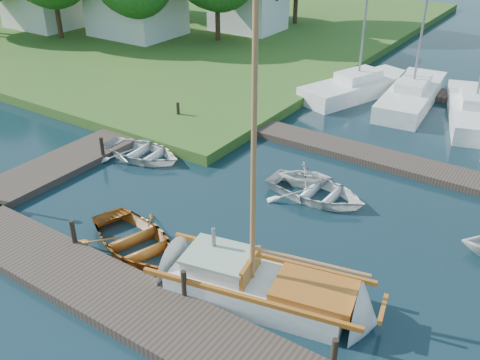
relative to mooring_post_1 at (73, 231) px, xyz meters
The scene contains 20 objects.
ground 5.87m from the mooring_post_1, 59.04° to the left, with size 160.00×160.00×0.00m, color black.
near_dock 3.21m from the mooring_post_1, 18.43° to the right, with size 18.00×2.20×0.30m, color #322820.
left_dock 8.62m from the mooring_post_1, 125.54° to the left, with size 2.20×18.00×0.30m, color #322820.
far_dock 12.55m from the mooring_post_1, 66.50° to the left, with size 14.00×1.60×0.30m, color #322820.
shore 36.80m from the mooring_post_1, 132.80° to the left, with size 50.00×40.00×0.50m, color #33591F.
mooring_post_1 is the anchor object (origin of this frame).
mooring_post_2 4.50m from the mooring_post_1, ahead, with size 0.16×0.16×0.80m, color black.
mooring_post_3 9.00m from the mooring_post_1, ahead, with size 0.16×0.16×0.80m, color black.
mooring_post_4 6.40m from the mooring_post_1, 128.66° to the left, with size 0.16×0.16×0.80m, color black.
mooring_post_5 10.77m from the mooring_post_1, 111.80° to the left, with size 0.16×0.16×0.80m, color black.
sailboat 6.41m from the mooring_post_1, 12.21° to the left, with size 7.40×3.35×9.83m.
dinghy 1.93m from the mooring_post_1, 34.61° to the left, with size 2.92×4.09×0.85m, color #8A5A12.
tender_a 6.77m from the mooring_post_1, 114.89° to the left, with size 2.67×3.74×0.78m, color beige.
tender_b 8.89m from the mooring_post_1, 62.03° to the left, with size 1.82×2.11×1.11m, color beige.
tender_c 8.76m from the mooring_post_1, 55.81° to the left, with size 2.78×3.89×0.81m, color beige.
marina_boat_0 18.83m from the mooring_post_1, 84.88° to the left, with size 4.49×7.49×11.74m.
marina_boat_1 19.67m from the mooring_post_1, 76.38° to the left, with size 2.84×7.72×11.09m.
marina_boat_2 20.19m from the mooring_post_1, 66.86° to the left, with size 4.19×7.47×11.72m.
house_a 27.11m from the mooring_post_1, 128.99° to the left, with size 6.30×5.00×6.29m.
house_c 29.22m from the mooring_post_1, 112.17° to the left, with size 5.25×4.00×5.28m.
Camera 1 is at (9.19, -13.71, 10.19)m, focal length 40.00 mm.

